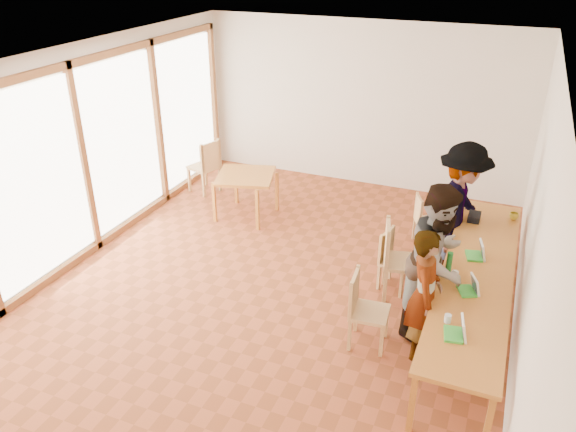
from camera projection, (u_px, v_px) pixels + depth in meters
ground at (275, 289)px, 7.55m from camera, size 8.00×8.00×0.00m
wall_back at (362, 105)px, 10.18m from camera, size 6.00×0.10×3.00m
wall_front at (21, 421)px, 3.58m from camera, size 6.00×0.10×3.00m
wall_right at (536, 232)px, 5.85m from camera, size 0.10×8.00×3.00m
window_wall at (81, 155)px, 7.89m from camera, size 0.10×8.00×3.00m
ceiling at (272, 62)px, 6.20m from camera, size 6.00×8.00×0.04m
communal_table at (477, 275)px, 6.58m from camera, size 0.80×4.00×0.75m
side_table at (246, 179)px, 9.24m from camera, size 0.90×0.90×0.75m
chair_near at (362, 302)px, 6.34m from camera, size 0.46×0.46×0.49m
chair_mid at (395, 252)px, 7.19m from camera, size 0.59×0.59×0.55m
chair_far at (391, 254)px, 7.41m from camera, size 0.46×0.46×0.44m
chair_empty at (423, 216)px, 8.44m from camera, size 0.49×0.49×0.42m
chair_spare at (207, 161)px, 10.11m from camera, size 0.59×0.59×0.53m
person_near at (424, 294)px, 6.09m from camera, size 0.46×0.62×1.56m
person_mid at (438, 261)px, 6.40m from camera, size 0.95×1.09×1.88m
person_far at (460, 210)px, 7.56m from camera, size 0.89×1.32×1.90m
laptop_near at (458, 331)px, 5.48m from camera, size 0.25×0.28×0.21m
laptop_mid at (471, 288)px, 6.16m from camera, size 0.28×0.29×0.20m
laptop_far at (478, 253)px, 6.82m from camera, size 0.27×0.29×0.21m
yellow_mug at (514, 216)px, 7.74m from camera, size 0.14×0.14×0.10m
green_bottle at (449, 263)px, 6.46m from camera, size 0.07×0.07×0.28m
clear_glass at (448, 319)px, 5.68m from camera, size 0.07×0.07×0.09m
condiment_cup at (455, 274)px, 6.46m from camera, size 0.08×0.08×0.06m
pink_phone at (467, 205)px, 8.15m from camera, size 0.05×0.10×0.01m
black_pouch at (474, 217)px, 7.72m from camera, size 0.16×0.26×0.09m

